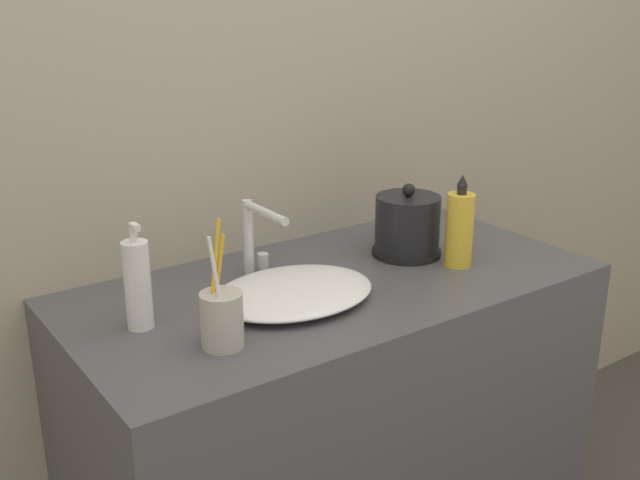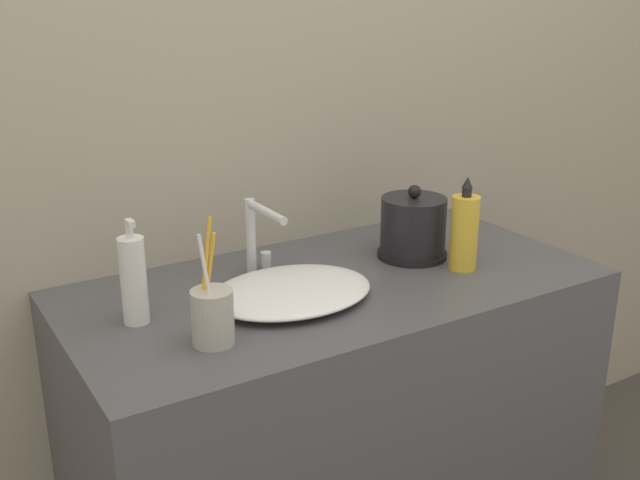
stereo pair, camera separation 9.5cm
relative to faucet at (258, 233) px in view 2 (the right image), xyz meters
name	(u,v)px [view 2 (the right image)]	position (x,y,z in m)	size (l,w,h in m)	color
wall_back	(264,36)	(0.12, 0.19, 0.39)	(6.00, 0.04, 2.60)	#ADA38E
vanity_counter	(334,444)	(0.12, -0.12, -0.50)	(1.14, 0.56, 0.81)	#4C4C51
sink_basin	(291,291)	(-0.01, -0.15, -0.08)	(0.34, 0.26, 0.04)	white
faucet	(258,233)	(0.00, 0.00, 0.00)	(0.06, 0.16, 0.17)	silver
electric_kettle	(413,230)	(0.36, -0.08, -0.03)	(0.16, 0.16, 0.17)	black
toothbrush_cup	(212,315)	(-0.22, -0.25, -0.04)	(0.08, 0.08, 0.23)	#B7B2A8
lotion_bottle	(134,280)	(-0.30, -0.09, -0.01)	(0.05, 0.05, 0.20)	white
shampoo_bottle	(464,231)	(0.40, -0.20, -0.01)	(0.06, 0.06, 0.21)	gold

